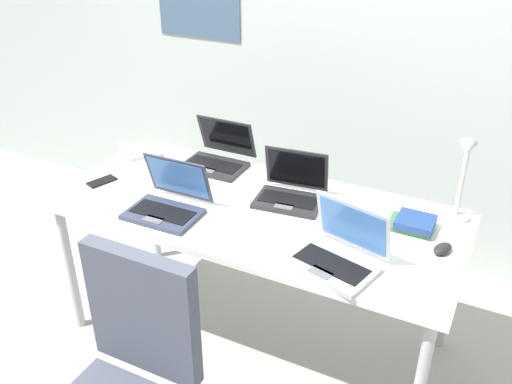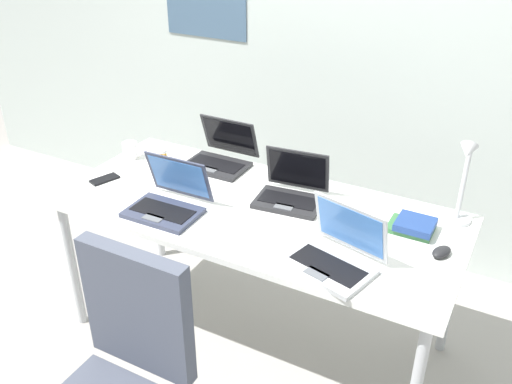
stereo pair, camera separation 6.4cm
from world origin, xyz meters
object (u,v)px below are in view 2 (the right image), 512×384
Objects in this scene: laptop_far_corner at (335,255)px; pill_bottle at (164,157)px; laptop_near_lamp at (220,156)px; laptop_back_right at (168,201)px; desk_lamp at (463,183)px; book_stack at (413,226)px; computer_mouse at (442,252)px; cell_phone at (105,179)px; laptop_center at (291,192)px; coffee_mug at (131,150)px.

pill_bottle is (-1.08, 0.40, -0.01)m from laptop_far_corner.
laptop_back_right is at bearing -85.69° from laptop_near_lamp.
laptop_far_corner is (-0.34, -0.51, -0.15)m from desk_lamp.
laptop_far_corner is at bearing -118.19° from book_stack.
desk_lamp is at bearing 22.84° from laptop_back_right.
pill_bottle reaches higher than computer_mouse.
cell_phone is 0.32m from pill_bottle.
laptop_back_right is 0.99× the size of laptop_center.
desk_lamp is 3.54× the size of coffee_mug.
coffee_mug is (-1.61, -0.13, -0.15)m from desk_lamp.
laptop_far_corner is (0.35, -0.37, 0.00)m from laptop_center.
laptop_near_lamp is at bearing 178.83° from desk_lamp.
laptop_back_right reaches higher than pill_bottle.
pill_bottle reaches higher than book_stack.
desk_lamp is 0.31m from computer_mouse.
laptop_center is 0.50m from laptop_near_lamp.
laptop_far_corner is 4.71× the size of pill_bottle.
desk_lamp is at bearing 11.56° from laptop_center.
laptop_back_right is 0.79m from laptop_far_corner.
computer_mouse is 0.85× the size of coffee_mug.
desk_lamp is 1.08× the size of laptop_far_corner.
laptop_back_right reaches higher than laptop_center.
laptop_back_right is 3.28× the size of computer_mouse.
laptop_near_lamp is 2.28× the size of cell_phone.
laptop_near_lamp is at bearing -171.55° from computer_mouse.
laptop_far_corner reaches higher than laptop_back_right.
cell_phone is at bearing -134.36° from laptop_near_lamp.
coffee_mug is at bearing -172.35° from pill_bottle.
desk_lamp is 5.07× the size of pill_bottle.
laptop_far_corner is at bearing -2.47° from laptop_back_right.
laptop_center is 1.03× the size of laptop_near_lamp.
book_stack is at bearing 161.42° from computer_mouse.
computer_mouse is 0.71× the size of cell_phone.
desk_lamp reaches higher than computer_mouse.
laptop_far_corner reaches higher than pill_bottle.
desk_lamp reaches higher than pill_bottle.
book_stack is (0.99, 0.34, -0.02)m from laptop_back_right.
cell_phone is (-1.57, -0.39, -0.19)m from desk_lamp.
cell_phone is 0.74× the size of book_stack.
laptop_center is 0.92m from coffee_mug.
cell_phone is (-1.23, 0.12, -0.04)m from laptop_far_corner.
desk_lamp is at bearing 4.74° from coffee_mug.
laptop_center reaches higher than book_stack.
pill_bottle is at bearing 82.11° from cell_phone.
computer_mouse is 1.62m from coffee_mug.
laptop_center is at bearing -19.25° from laptop_near_lamp.
laptop_center is at bearing -2.62° from pill_bottle.
laptop_near_lamp is 1.68× the size of book_stack.
computer_mouse is 1.22× the size of pill_bottle.
laptop_far_corner is at bearing -123.89° from desk_lamp.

